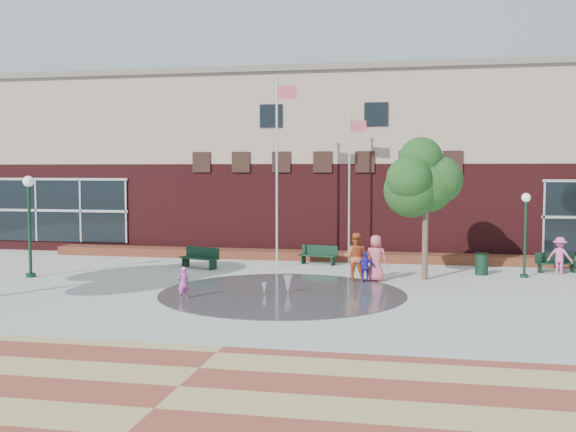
% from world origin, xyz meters
% --- Properties ---
extents(ground, '(120.00, 120.00, 0.00)m').
position_xyz_m(ground, '(0.00, 0.00, 0.00)').
color(ground, '#666056').
rests_on(ground, ground).
extents(plaza_concrete, '(46.00, 18.00, 0.01)m').
position_xyz_m(plaza_concrete, '(0.00, 4.00, 0.00)').
color(plaza_concrete, '#A8A8A0').
rests_on(plaza_concrete, ground).
extents(paver_band, '(46.00, 6.00, 0.01)m').
position_xyz_m(paver_band, '(0.00, -7.00, 0.00)').
color(paver_band, '#964030').
rests_on(paver_band, ground).
extents(splash_pad, '(8.40, 8.40, 0.01)m').
position_xyz_m(splash_pad, '(0.00, 3.00, 0.00)').
color(splash_pad, '#383A3D').
rests_on(splash_pad, ground).
extents(library_building, '(44.40, 10.40, 9.20)m').
position_xyz_m(library_building, '(0.00, 17.48, 4.64)').
color(library_building, '#471517').
rests_on(library_building, ground).
extents(flower_bed, '(26.00, 1.20, 0.40)m').
position_xyz_m(flower_bed, '(0.00, 11.60, 0.00)').
color(flower_bed, maroon).
rests_on(flower_bed, ground).
extents(flagpole_left, '(0.96, 0.20, 8.17)m').
position_xyz_m(flagpole_left, '(-1.39, 8.82, 4.55)').
color(flagpole_left, white).
rests_on(flagpole_left, ground).
extents(flagpole_right, '(0.83, 0.21, 6.79)m').
position_xyz_m(flagpole_right, '(1.46, 10.99, 3.79)').
color(flagpole_right, white).
rests_on(flagpole_right, ground).
extents(lamp_left, '(0.42, 0.42, 3.99)m').
position_xyz_m(lamp_left, '(-10.41, 4.53, 2.48)').
color(lamp_left, '#123120').
rests_on(lamp_left, ground).
extents(lamp_right, '(0.35, 0.35, 3.32)m').
position_xyz_m(lamp_right, '(8.60, 8.17, 2.07)').
color(lamp_right, '#123120').
rests_on(lamp_right, ground).
extents(bench_left, '(1.87, 1.14, 0.91)m').
position_xyz_m(bench_left, '(-4.66, 8.05, 0.29)').
color(bench_left, '#123120').
rests_on(bench_left, ground).
extents(bench_mid, '(1.77, 0.85, 0.86)m').
position_xyz_m(bench_mid, '(0.15, 10.16, 0.28)').
color(bench_mid, '#123120').
rests_on(bench_mid, ground).
extents(bench_right, '(1.69, 0.76, 0.82)m').
position_xyz_m(bench_right, '(10.08, 9.77, 0.26)').
color(bench_right, '#123120').
rests_on(bench_right, ground).
extents(trash_can, '(0.55, 0.55, 0.90)m').
position_xyz_m(trash_can, '(7.02, 8.53, 0.46)').
color(trash_can, '#123120').
rests_on(trash_can, ground).
extents(tree_mid, '(3.27, 3.27, 5.52)m').
position_xyz_m(tree_mid, '(4.77, 6.91, 4.02)').
color(tree_mid, '#4F3B2F').
rests_on(tree_mid, ground).
extents(water_jet_a, '(0.31, 0.31, 0.61)m').
position_xyz_m(water_jet_a, '(0.19, 3.03, 0.00)').
color(water_jet_a, white).
rests_on(water_jet_a, ground).
extents(water_jet_b, '(0.17, 0.17, 0.39)m').
position_xyz_m(water_jet_b, '(-0.57, 2.72, 0.00)').
color(water_jet_b, white).
rests_on(water_jet_b, ground).
extents(child_splash, '(0.47, 0.46, 1.08)m').
position_xyz_m(child_splash, '(-2.97, 1.44, 0.54)').
color(child_splash, '#DB57AF').
rests_on(child_splash, ground).
extents(adult_red, '(0.96, 0.78, 1.86)m').
position_xyz_m(adult_red, '(2.19, 6.06, 0.93)').
color(adult_red, '#C85329').
rests_on(adult_red, ground).
extents(adult_pink, '(0.96, 0.73, 1.77)m').
position_xyz_m(adult_pink, '(2.95, 6.19, 0.89)').
color(adult_pink, '#D5596D').
rests_on(adult_pink, ground).
extents(child_blue, '(0.69, 0.29, 1.17)m').
position_xyz_m(child_blue, '(2.60, 5.83, 0.59)').
color(child_blue, '#2E1FAF').
rests_on(child_blue, ground).
extents(person_bench, '(1.13, 0.92, 1.52)m').
position_xyz_m(person_bench, '(10.12, 9.33, 0.76)').
color(person_bench, '#ED53AC').
rests_on(person_bench, ground).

